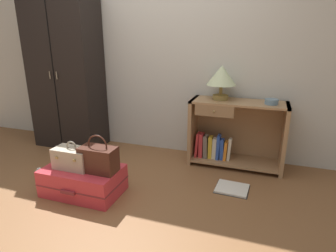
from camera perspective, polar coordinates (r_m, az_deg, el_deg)
ground_plane at (r=2.64m, az=-13.25°, el=-15.42°), size 9.00×9.00×0.00m
back_wall at (r=3.57m, az=-1.60°, el=15.73°), size 6.40×0.10×2.60m
wardrobe at (r=3.92m, az=-19.74°, el=9.96°), size 0.88×0.47×1.93m
bookshelf at (r=3.28m, az=12.73°, el=-1.57°), size 1.03×0.40×0.75m
table_lamp at (r=3.17m, az=10.67°, el=9.68°), size 0.32×0.32×0.37m
bowl at (r=3.11m, az=20.00°, el=4.59°), size 0.14×0.14×0.05m
suitcase_large at (r=2.83m, az=-16.58°, el=-10.37°), size 0.72×0.46×0.25m
train_case at (r=2.76m, az=-18.54°, el=-6.09°), size 0.34×0.20×0.26m
handbag at (r=2.62m, az=-13.73°, el=-6.41°), size 0.33×0.18×0.35m
bottle at (r=3.15m, az=-24.23°, el=-9.26°), size 0.06×0.06×0.17m
open_book_on_floor at (r=2.89m, az=12.68°, el=-12.10°), size 0.33×0.28×0.02m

